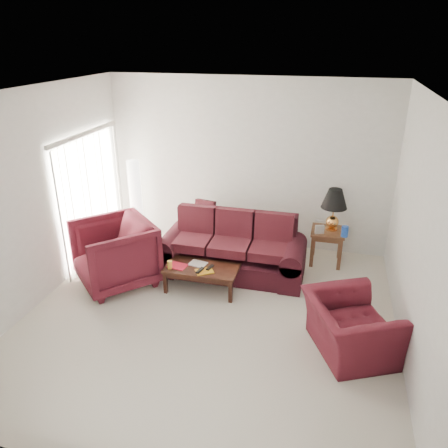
# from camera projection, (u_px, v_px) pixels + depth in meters

# --- Properties ---
(floor) EXTENTS (5.00, 5.00, 0.00)m
(floor) POSITION_uv_depth(u_px,v_px,m) (209.00, 317.00, 6.07)
(floor) COLOR beige
(floor) RESTS_ON ground
(blinds) EXTENTS (0.10, 2.00, 2.16)m
(blinds) POSITION_uv_depth(u_px,v_px,m) (92.00, 198.00, 7.35)
(blinds) COLOR silver
(blinds) RESTS_ON ground
(sofa) EXTENTS (2.38, 1.10, 0.96)m
(sofa) POSITION_uv_depth(u_px,v_px,m) (231.00, 246.00, 7.02)
(sofa) COLOR black
(sofa) RESTS_ON ground
(throw_pillow) EXTENTS (0.40, 0.25, 0.39)m
(throw_pillow) POSITION_uv_depth(u_px,v_px,m) (205.00, 210.00, 7.82)
(throw_pillow) COLOR black
(throw_pillow) RESTS_ON sofa
(end_table) EXTENTS (0.59, 0.59, 0.60)m
(end_table) POSITION_uv_depth(u_px,v_px,m) (326.00, 246.00, 7.43)
(end_table) COLOR brown
(end_table) RESTS_ON ground
(table_lamp) EXTENTS (0.50, 0.50, 0.72)m
(table_lamp) POSITION_uv_depth(u_px,v_px,m) (334.00, 210.00, 7.19)
(table_lamp) COLOR #CF8940
(table_lamp) RESTS_ON end_table
(clock) EXTENTS (0.15, 0.09, 0.14)m
(clock) POSITION_uv_depth(u_px,v_px,m) (320.00, 229.00, 7.16)
(clock) COLOR silver
(clock) RESTS_ON end_table
(blue_canister) EXTENTS (0.13, 0.13, 0.18)m
(blue_canister) POSITION_uv_depth(u_px,v_px,m) (345.00, 231.00, 7.04)
(blue_canister) COLOR #1942A5
(blue_canister) RESTS_ON end_table
(picture_frame) EXTENTS (0.19, 0.21, 0.06)m
(picture_frame) POSITION_uv_depth(u_px,v_px,m) (321.00, 221.00, 7.46)
(picture_frame) COLOR #B0AFB4
(picture_frame) RESTS_ON end_table
(floor_lamp) EXTENTS (0.29, 0.29, 1.59)m
(floor_lamp) POSITION_uv_depth(u_px,v_px,m) (136.00, 202.00, 8.00)
(floor_lamp) COLOR white
(floor_lamp) RESTS_ON ground
(armchair_left) EXTENTS (1.57, 1.57, 1.03)m
(armchair_left) POSITION_uv_depth(u_px,v_px,m) (115.00, 253.00, 6.71)
(armchair_left) COLOR #440F19
(armchair_left) RESTS_ON ground
(armchair_right) EXTENTS (1.30, 1.37, 0.69)m
(armchair_right) POSITION_uv_depth(u_px,v_px,m) (349.00, 327.00, 5.30)
(armchair_right) COLOR #440F18
(armchair_right) RESTS_ON ground
(coffee_table) EXTENTS (1.18, 0.72, 0.39)m
(coffee_table) POSITION_uv_depth(u_px,v_px,m) (202.00, 278.00, 6.65)
(coffee_table) COLOR black
(coffee_table) RESTS_ON ground
(magazine_red) EXTENTS (0.30, 0.24, 0.02)m
(magazine_red) POSITION_uv_depth(u_px,v_px,m) (178.00, 266.00, 6.59)
(magazine_red) COLOR #B31127
(magazine_red) RESTS_ON coffee_table
(magazine_white) EXTENTS (0.29, 0.24, 0.01)m
(magazine_white) POSITION_uv_depth(u_px,v_px,m) (198.00, 264.00, 6.66)
(magazine_white) COLOR silver
(magazine_white) RESTS_ON coffee_table
(magazine_orange) EXTENTS (0.31, 0.29, 0.01)m
(magazine_orange) POSITION_uv_depth(u_px,v_px,m) (204.00, 271.00, 6.45)
(magazine_orange) COLOR #BF8116
(magazine_orange) RESTS_ON coffee_table
(remote_a) EXTENTS (0.09, 0.19, 0.02)m
(remote_a) POSITION_uv_depth(u_px,v_px,m) (200.00, 270.00, 6.43)
(remote_a) COLOR black
(remote_a) RESTS_ON coffee_table
(remote_b) EXTENTS (0.09, 0.17, 0.02)m
(remote_b) POSITION_uv_depth(u_px,v_px,m) (210.00, 267.00, 6.52)
(remote_b) COLOR black
(remote_b) RESTS_ON coffee_table
(yellow_glass) EXTENTS (0.10, 0.10, 0.12)m
(yellow_glass) POSITION_uv_depth(u_px,v_px,m) (170.00, 265.00, 6.52)
(yellow_glass) COLOR gold
(yellow_glass) RESTS_ON coffee_table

